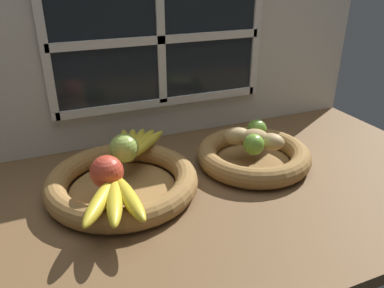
% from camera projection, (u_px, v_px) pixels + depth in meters
% --- Properties ---
extents(ground_plane, '(1.40, 0.90, 0.03)m').
position_uv_depth(ground_plane, '(198.00, 181.00, 1.01)').
color(ground_plane, brown).
extents(back_wall, '(1.40, 0.05, 0.55)m').
position_uv_depth(back_wall, '(159.00, 49.00, 1.13)').
color(back_wall, silver).
rests_on(back_wall, ground_plane).
extents(fruit_bowl_left, '(0.37, 0.37, 0.06)m').
position_uv_depth(fruit_bowl_left, '(122.00, 182.00, 0.93)').
color(fruit_bowl_left, olive).
rests_on(fruit_bowl_left, ground_plane).
extents(fruit_bowl_right, '(0.32, 0.32, 0.06)m').
position_uv_depth(fruit_bowl_right, '(253.00, 155.00, 1.05)').
color(fruit_bowl_right, olive).
rests_on(fruit_bowl_right, ground_plane).
extents(apple_red_front, '(0.08, 0.08, 0.08)m').
position_uv_depth(apple_red_front, '(107.00, 172.00, 0.84)').
color(apple_red_front, '#CC422D').
rests_on(apple_red_front, fruit_bowl_left).
extents(apple_green_back, '(0.07, 0.07, 0.07)m').
position_uv_depth(apple_green_back, '(124.00, 148.00, 0.94)').
color(apple_green_back, '#99B74C').
rests_on(apple_green_back, fruit_bowl_left).
extents(banana_bunch_front, '(0.14, 0.20, 0.03)m').
position_uv_depth(banana_bunch_front, '(115.00, 198.00, 0.78)').
color(banana_bunch_front, gold).
rests_on(banana_bunch_front, fruit_bowl_left).
extents(banana_bunch_back, '(0.15, 0.19, 0.03)m').
position_uv_depth(banana_bunch_back, '(137.00, 143.00, 1.03)').
color(banana_bunch_back, yellow).
rests_on(banana_bunch_back, fruit_bowl_left).
extents(potato_small, '(0.08, 0.09, 0.04)m').
position_uv_depth(potato_small, '(272.00, 142.00, 1.01)').
color(potato_small, tan).
rests_on(potato_small, fruit_bowl_right).
extents(potato_large, '(0.10, 0.09, 0.05)m').
position_uv_depth(potato_large, '(255.00, 138.00, 1.03)').
color(potato_large, '#A38451').
rests_on(potato_large, fruit_bowl_right).
extents(potato_oblong, '(0.09, 0.08, 0.05)m').
position_uv_depth(potato_oblong, '(237.00, 136.00, 1.04)').
color(potato_oblong, tan).
rests_on(potato_oblong, fruit_bowl_right).
extents(lime_near, '(0.06, 0.06, 0.06)m').
position_uv_depth(lime_near, '(254.00, 145.00, 0.98)').
color(lime_near, '#6B9E33').
rests_on(lime_near, fruit_bowl_right).
extents(lime_far, '(0.06, 0.06, 0.06)m').
position_uv_depth(lime_far, '(257.00, 129.00, 1.07)').
color(lime_far, olive).
rests_on(lime_far, fruit_bowl_right).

